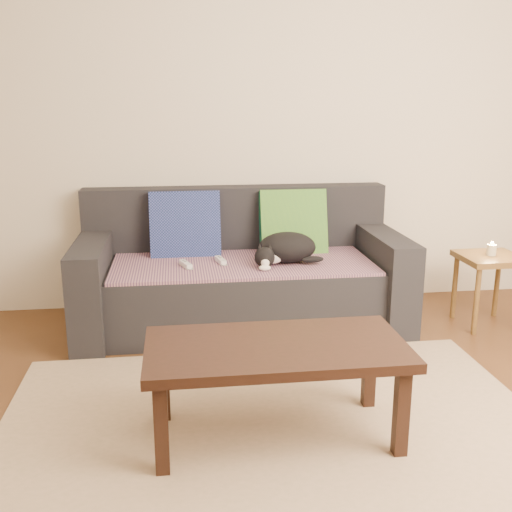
% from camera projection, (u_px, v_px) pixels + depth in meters
% --- Properties ---
extents(ground, '(4.50, 4.50, 0.00)m').
position_uv_depth(ground, '(282.00, 452.00, 2.54)').
color(ground, brown).
rests_on(ground, ground).
extents(back_wall, '(4.50, 0.04, 2.60)m').
position_uv_depth(back_wall, '(234.00, 123.00, 4.14)').
color(back_wall, beige).
rests_on(back_wall, ground).
extents(sofa, '(2.10, 0.94, 0.87)m').
position_uv_depth(sofa, '(241.00, 277.00, 3.97)').
color(sofa, '#232328').
rests_on(sofa, ground).
extents(throw_blanket, '(1.66, 0.74, 0.02)m').
position_uv_depth(throw_blanket, '(243.00, 263.00, 3.86)').
color(throw_blanket, '#422A4F').
rests_on(throw_blanket, sofa).
extents(cushion_navy, '(0.47, 0.20, 0.48)m').
position_uv_depth(cushion_navy, '(185.00, 226.00, 4.01)').
color(cushion_navy, '#112149').
rests_on(cushion_navy, throw_blanket).
extents(cushion_green, '(0.46, 0.23, 0.47)m').
position_uv_depth(cushion_green, '(293.00, 224.00, 4.10)').
color(cushion_green, '#0B4B33').
rests_on(cushion_green, throw_blanket).
extents(cat, '(0.45, 0.33, 0.20)m').
position_uv_depth(cat, '(285.00, 248.00, 3.82)').
color(cat, black).
rests_on(cat, throw_blanket).
extents(wii_remote_a, '(0.08, 0.15, 0.03)m').
position_uv_depth(wii_remote_a, '(186.00, 264.00, 3.74)').
color(wii_remote_a, white).
rests_on(wii_remote_a, throw_blanket).
extents(wii_remote_b, '(0.07, 0.15, 0.03)m').
position_uv_depth(wii_remote_b, '(221.00, 260.00, 3.83)').
color(wii_remote_b, white).
rests_on(wii_remote_b, throw_blanket).
extents(side_table, '(0.38, 0.38, 0.48)m').
position_uv_depth(side_table, '(490.00, 268.00, 3.89)').
color(side_table, brown).
rests_on(side_table, ground).
extents(candle, '(0.06, 0.06, 0.09)m').
position_uv_depth(candle, '(491.00, 250.00, 3.86)').
color(candle, beige).
rests_on(candle, side_table).
extents(rug, '(2.50, 1.80, 0.01)m').
position_uv_depth(rug, '(276.00, 432.00, 2.69)').
color(rug, tan).
rests_on(rug, ground).
extents(coffee_table, '(1.11, 0.56, 0.44)m').
position_uv_depth(coffee_table, '(276.00, 356.00, 2.56)').
color(coffee_table, black).
rests_on(coffee_table, rug).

